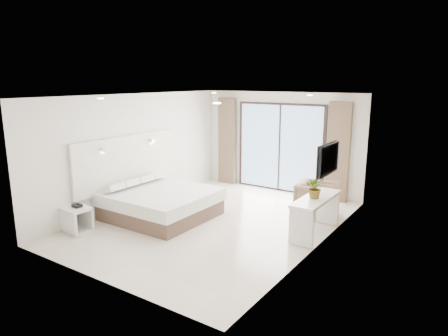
% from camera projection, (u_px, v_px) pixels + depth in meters
% --- Properties ---
extents(ground, '(6.20, 6.20, 0.00)m').
position_uv_depth(ground, '(216.00, 222.00, 8.65)').
color(ground, beige).
rests_on(ground, ground).
extents(room_shell, '(4.62, 6.22, 2.72)m').
position_uv_depth(room_shell, '(226.00, 145.00, 8.99)').
color(room_shell, silver).
rests_on(room_shell, ground).
extents(bed, '(2.16, 2.06, 0.74)m').
position_uv_depth(bed, '(161.00, 203.00, 8.93)').
color(bed, brown).
rests_on(bed, ground).
extents(nightstand, '(0.59, 0.50, 0.50)m').
position_uv_depth(nightstand, '(77.00, 220.00, 8.06)').
color(nightstand, silver).
rests_on(nightstand, ground).
extents(phone, '(0.20, 0.16, 0.06)m').
position_uv_depth(phone, '(77.00, 206.00, 8.02)').
color(phone, black).
rests_on(phone, nightstand).
extents(console_desk, '(0.49, 1.56, 0.77)m').
position_uv_depth(console_desk, '(316.00, 207.00, 7.85)').
color(console_desk, silver).
rests_on(console_desk, ground).
extents(plant, '(0.50, 0.52, 0.33)m').
position_uv_depth(plant, '(315.00, 190.00, 7.71)').
color(plant, '#33662D').
rests_on(plant, console_desk).
extents(armchair, '(0.86, 0.90, 0.85)m').
position_uv_depth(armchair, '(317.00, 197.00, 8.98)').
color(armchair, '#947461').
rests_on(armchair, ground).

